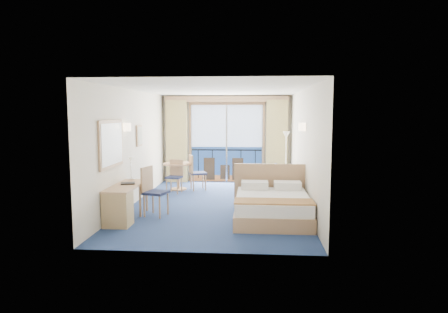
{
  "coord_description": "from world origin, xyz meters",
  "views": [
    {
      "loc": [
        0.86,
        -9.21,
        2.17
      ],
      "look_at": [
        0.15,
        0.2,
        1.13
      ],
      "focal_mm": 32.0,
      "sensor_mm": 36.0,
      "label": 1
    }
  ],
  "objects_px": {
    "armchair": "(266,177)",
    "table_chair_a": "(195,170)",
    "desk_chair": "(152,188)",
    "floor_lamp": "(286,145)",
    "nightstand": "(294,196)",
    "desk": "(120,205)",
    "table_chair_b": "(175,174)",
    "round_table": "(178,170)",
    "bed": "(272,206)"
  },
  "relations": [
    {
      "from": "floor_lamp",
      "to": "round_table",
      "type": "bearing_deg",
      "value": -171.32
    },
    {
      "from": "floor_lamp",
      "to": "desk_chair",
      "type": "distance_m",
      "value": 4.55
    },
    {
      "from": "bed",
      "to": "table_chair_a",
      "type": "bearing_deg",
      "value": 124.24
    },
    {
      "from": "round_table",
      "to": "table_chair_b",
      "type": "height_order",
      "value": "table_chair_b"
    },
    {
      "from": "desk",
      "to": "round_table",
      "type": "relative_size",
      "value": 1.79
    },
    {
      "from": "table_chair_a",
      "to": "floor_lamp",
      "type": "bearing_deg",
      "value": -100.09
    },
    {
      "from": "bed",
      "to": "armchair",
      "type": "distance_m",
      "value": 2.98
    },
    {
      "from": "desk_chair",
      "to": "nightstand",
      "type": "bearing_deg",
      "value": -56.81
    },
    {
      "from": "armchair",
      "to": "table_chair_a",
      "type": "distance_m",
      "value": 2.0
    },
    {
      "from": "floor_lamp",
      "to": "table_chair_b",
      "type": "relative_size",
      "value": 1.82
    },
    {
      "from": "bed",
      "to": "floor_lamp",
      "type": "relative_size",
      "value": 1.19
    },
    {
      "from": "bed",
      "to": "desk",
      "type": "bearing_deg",
      "value": -168.65
    },
    {
      "from": "bed",
      "to": "floor_lamp",
      "type": "height_order",
      "value": "floor_lamp"
    },
    {
      "from": "nightstand",
      "to": "desk_chair",
      "type": "distance_m",
      "value": 3.23
    },
    {
      "from": "nightstand",
      "to": "floor_lamp",
      "type": "xyz_separation_m",
      "value": [
        -0.01,
        2.32,
        0.98
      ]
    },
    {
      "from": "desk",
      "to": "round_table",
      "type": "distance_m",
      "value": 3.6
    },
    {
      "from": "nightstand",
      "to": "desk_chair",
      "type": "height_order",
      "value": "desk_chair"
    },
    {
      "from": "floor_lamp",
      "to": "armchair",
      "type": "bearing_deg",
      "value": -141.09
    },
    {
      "from": "bed",
      "to": "table_chair_a",
      "type": "height_order",
      "value": "bed"
    },
    {
      "from": "desk",
      "to": "bed",
      "type": "bearing_deg",
      "value": 11.35
    },
    {
      "from": "desk_chair",
      "to": "armchair",
      "type": "bearing_deg",
      "value": -25.85
    },
    {
      "from": "desk",
      "to": "floor_lamp",
      "type": "bearing_deg",
      "value": 49.0
    },
    {
      "from": "armchair",
      "to": "desk_chair",
      "type": "relative_size",
      "value": 0.8
    },
    {
      "from": "round_table",
      "to": "table_chair_b",
      "type": "distance_m",
      "value": 0.4
    },
    {
      "from": "armchair",
      "to": "floor_lamp",
      "type": "distance_m",
      "value": 1.13
    },
    {
      "from": "bed",
      "to": "round_table",
      "type": "height_order",
      "value": "bed"
    },
    {
      "from": "bed",
      "to": "nightstand",
      "type": "xyz_separation_m",
      "value": [
        0.55,
        1.12,
        -0.03
      ]
    },
    {
      "from": "bed",
      "to": "round_table",
      "type": "xyz_separation_m",
      "value": [
        -2.5,
        2.97,
        0.29
      ]
    },
    {
      "from": "desk_chair",
      "to": "table_chair_b",
      "type": "distance_m",
      "value": 2.45
    },
    {
      "from": "bed",
      "to": "desk_chair",
      "type": "height_order",
      "value": "desk_chair"
    },
    {
      "from": "bed",
      "to": "table_chair_b",
      "type": "xyz_separation_m",
      "value": [
        -2.51,
        2.58,
        0.22
      ]
    },
    {
      "from": "armchair",
      "to": "nightstand",
      "type": "bearing_deg",
      "value": 92.08
    },
    {
      "from": "table_chair_a",
      "to": "table_chair_b",
      "type": "xyz_separation_m",
      "value": [
        -0.49,
        -0.38,
        -0.05
      ]
    },
    {
      "from": "round_table",
      "to": "bed",
      "type": "bearing_deg",
      "value": -49.96
    },
    {
      "from": "floor_lamp",
      "to": "nightstand",
      "type": "bearing_deg",
      "value": -89.77
    },
    {
      "from": "nightstand",
      "to": "desk",
      "type": "distance_m",
      "value": 3.91
    },
    {
      "from": "desk_chair",
      "to": "table_chair_b",
      "type": "relative_size",
      "value": 1.16
    },
    {
      "from": "armchair",
      "to": "table_chair_a",
      "type": "bearing_deg",
      "value": -14.72
    },
    {
      "from": "floor_lamp",
      "to": "table_chair_a",
      "type": "distance_m",
      "value": 2.69
    },
    {
      "from": "table_chair_a",
      "to": "desk_chair",
      "type": "bearing_deg",
      "value": 149.57
    },
    {
      "from": "table_chair_a",
      "to": "table_chair_b",
      "type": "bearing_deg",
      "value": 107.2
    },
    {
      "from": "table_chair_b",
      "to": "desk",
      "type": "bearing_deg",
      "value": -87.43
    },
    {
      "from": "floor_lamp",
      "to": "table_chair_a",
      "type": "bearing_deg",
      "value": -169.55
    },
    {
      "from": "floor_lamp",
      "to": "desk",
      "type": "height_order",
      "value": "floor_lamp"
    },
    {
      "from": "desk",
      "to": "nightstand",
      "type": "bearing_deg",
      "value": 26.05
    },
    {
      "from": "table_chair_a",
      "to": "table_chair_b",
      "type": "distance_m",
      "value": 0.63
    },
    {
      "from": "round_table",
      "to": "table_chair_a",
      "type": "bearing_deg",
      "value": -0.97
    },
    {
      "from": "floor_lamp",
      "to": "desk",
      "type": "distance_m",
      "value": 5.41
    },
    {
      "from": "desk",
      "to": "table_chair_b",
      "type": "bearing_deg",
      "value": 81.86
    },
    {
      "from": "armchair",
      "to": "table_chair_a",
      "type": "height_order",
      "value": "table_chair_a"
    }
  ]
}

